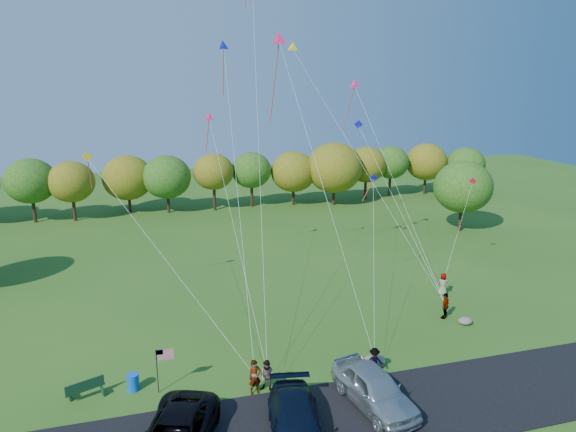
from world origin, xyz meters
The scene contains 16 objects.
ground centered at (0.00, 0.00, 0.00)m, with size 140.00×140.00×0.00m, color #2F5A19.
asphalt_lane centered at (0.00, -4.00, 0.03)m, with size 44.00×6.00×0.06m, color black.
treeline centered at (2.28, 35.81, 4.59)m, with size 77.00×27.61×7.82m.
minivan_navy centered at (-2.00, -4.70, 0.88)m, with size 2.29×5.63×1.63m, color black.
minivan_silver centered at (2.36, -3.40, 0.98)m, with size 2.17×5.40×1.84m, color #B0B7BB.
flyer_a centered at (-2.99, -0.80, 0.92)m, with size 0.67×0.44×1.85m, color #4C4C59.
flyer_b centered at (-2.34, -0.80, 0.86)m, with size 0.84×0.65×1.72m, color #4C4C59.
flyer_c centered at (3.58, -0.80, 0.77)m, with size 0.99×0.57×1.54m, color #4C4C59.
flyer_d centered at (11.02, 4.15, 0.90)m, with size 1.06×0.44×1.80m, color #4C4C59.
flyer_e centered at (12.98, 7.56, 0.86)m, with size 0.84×0.54×1.71m, color #4C4C59.
park_bench centered at (-11.23, 1.05, 0.56)m, with size 1.82×0.97×1.04m.
trash_barrel centered at (-8.95, 1.16, 0.45)m, with size 0.60×0.60×0.90m, color blue.
flag_assembly centered at (-7.46, 0.59, 1.81)m, with size 0.90×0.58×2.42m.
boulder_near centered at (3.96, -0.07, 0.31)m, with size 1.26×0.98×0.63m, color gray.
boulder_far centered at (11.83, 2.99, 0.24)m, with size 0.93×0.78×0.49m, color slate.
kites_aloft centered at (2.05, 13.87, 17.92)m, with size 29.03×8.35×18.63m.
Camera 1 is at (-7.56, -23.33, 15.39)m, focal length 32.00 mm.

